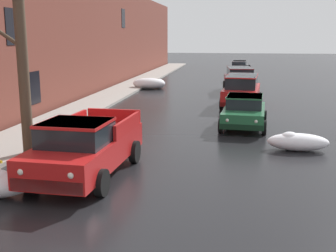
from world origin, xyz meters
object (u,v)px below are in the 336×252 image
at_px(sedan_green_parked_kerbside_close, 244,111).
at_px(sedan_silver_at_far_intersection, 239,67).
at_px(suv_red_parked_kerbside_mid, 242,90).
at_px(sedan_grey_queued_behind_truck, 242,73).
at_px(bare_tree_second_along_sidewalk, 22,44).
at_px(pickup_truck_red_approaching_near_lane, 85,147).
at_px(suv_maroon_parked_far_down_block, 239,79).

bearing_deg(sedan_green_parked_kerbside_close, sedan_silver_at_far_intersection, 90.15).
bearing_deg(suv_red_parked_kerbside_mid, sedan_green_parked_kerbside_close, -89.48).
distance_m(sedan_green_parked_kerbside_close, suv_red_parked_kerbside_mid, 5.80).
bearing_deg(sedan_green_parked_kerbside_close, sedan_grey_queued_behind_truck, 89.65).
xyz_separation_m(bare_tree_second_along_sidewalk, pickup_truck_red_approaching_near_lane, (2.60, -1.63, -2.88)).
bearing_deg(suv_red_parked_kerbside_mid, suv_maroon_parked_far_down_block, 90.95).
height_order(pickup_truck_red_approaching_near_lane, suv_red_parked_kerbside_mid, suv_red_parked_kerbside_mid).
bearing_deg(suv_red_parked_kerbside_mid, pickup_truck_red_approaching_near_lane, -108.91).
relative_size(suv_maroon_parked_far_down_block, sedan_grey_queued_behind_truck, 1.16).
xyz_separation_m(pickup_truck_red_approaching_near_lane, sedan_green_parked_kerbside_close, (4.67, 7.68, -0.13)).
bearing_deg(sedan_green_parked_kerbside_close, pickup_truck_red_approaching_near_lane, -121.30).
relative_size(bare_tree_second_along_sidewalk, pickup_truck_red_approaching_near_lane, 1.39).
height_order(suv_red_parked_kerbside_mid, sedan_silver_at_far_intersection, suv_red_parked_kerbside_mid).
height_order(pickup_truck_red_approaching_near_lane, sedan_green_parked_kerbside_close, pickup_truck_red_approaching_near_lane).
xyz_separation_m(suv_red_parked_kerbside_mid, sedan_grey_queued_behind_truck, (0.17, 13.67, -0.24)).
distance_m(suv_red_parked_kerbside_mid, sedan_silver_at_far_intersection, 21.43).
relative_size(sedan_green_parked_kerbside_close, suv_maroon_parked_far_down_block, 0.83).
distance_m(sedan_grey_queued_behind_truck, sedan_silver_at_far_intersection, 7.76).
bearing_deg(sedan_silver_at_far_intersection, suv_red_parked_kerbside_mid, -89.95).
bearing_deg(sedan_green_parked_kerbside_close, suv_red_parked_kerbside_mid, 90.52).
xyz_separation_m(sedan_green_parked_kerbside_close, suv_maroon_parked_far_down_block, (-0.16, 12.14, 0.24)).
bearing_deg(bare_tree_second_along_sidewalk, sedan_grey_queued_behind_truck, 73.86).
xyz_separation_m(suv_red_parked_kerbside_mid, sedan_silver_at_far_intersection, (-0.02, 21.43, -0.24)).
bearing_deg(pickup_truck_red_approaching_near_lane, suv_maroon_parked_far_down_block, 77.18).
relative_size(pickup_truck_red_approaching_near_lane, suv_maroon_parked_far_down_block, 1.06).
distance_m(suv_red_parked_kerbside_mid, sedan_grey_queued_behind_truck, 13.68).
xyz_separation_m(bare_tree_second_along_sidewalk, sedan_grey_queued_behind_truck, (7.38, 25.52, -3.01)).
height_order(pickup_truck_red_approaching_near_lane, sedan_silver_at_far_intersection, pickup_truck_red_approaching_near_lane).
bearing_deg(suv_red_parked_kerbside_mid, sedan_grey_queued_behind_truck, 89.28).
bearing_deg(sedan_grey_queued_behind_truck, pickup_truck_red_approaching_near_lane, -100.00).
distance_m(pickup_truck_red_approaching_near_lane, suv_maroon_parked_far_down_block, 20.32).
bearing_deg(sedan_silver_at_far_intersection, bare_tree_second_along_sidewalk, -102.20).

